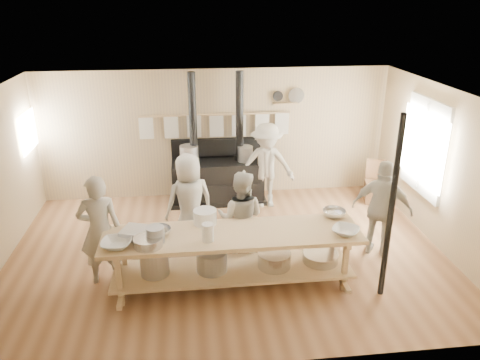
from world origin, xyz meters
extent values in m
plane|color=brown|center=(0.00, 0.00, 0.00)|extent=(7.00, 7.00, 0.00)
plane|color=tan|center=(0.00, 2.50, 1.30)|extent=(7.00, 0.00, 7.00)
plane|color=tan|center=(0.00, -2.50, 1.30)|extent=(7.00, 0.00, 7.00)
plane|color=tan|center=(3.50, 0.00, 1.30)|extent=(0.00, 5.00, 5.00)
plane|color=tan|center=(0.00, 0.00, 2.60)|extent=(7.00, 7.00, 0.00)
cube|color=beige|center=(3.47, 0.60, 1.50)|extent=(0.06, 1.35, 1.65)
plane|color=white|center=(3.43, 0.60, 1.50)|extent=(0.00, 1.50, 1.50)
cube|color=beige|center=(3.42, 0.60, 1.50)|extent=(0.02, 0.03, 1.50)
plane|color=white|center=(-3.45, 2.00, 1.60)|extent=(0.00, 0.90, 0.90)
cube|color=black|center=(0.00, 2.10, 0.42)|extent=(1.80, 0.70, 0.85)
cube|color=black|center=(0.00, 2.10, 0.05)|extent=(1.90, 0.75, 0.10)
cube|color=black|center=(0.00, 2.40, 1.05)|extent=(1.80, 0.12, 0.35)
cylinder|color=black|center=(-0.45, 2.15, 1.73)|extent=(0.15, 0.15, 1.75)
cylinder|color=black|center=(0.45, 2.15, 1.73)|extent=(0.15, 0.15, 1.75)
cylinder|color=#B2B2B7|center=(-0.55, 2.10, 1.02)|extent=(0.36, 0.36, 0.34)
cylinder|color=gray|center=(0.55, 2.05, 1.00)|extent=(0.30, 0.30, 0.30)
cylinder|color=tan|center=(0.00, 2.40, 1.72)|extent=(3.00, 0.04, 0.04)
cube|color=silver|center=(-1.35, 2.40, 1.50)|extent=(0.28, 0.01, 0.46)
cube|color=silver|center=(-0.90, 2.40, 1.50)|extent=(0.28, 0.01, 0.46)
cube|color=silver|center=(-0.45, 2.40, 1.50)|extent=(0.28, 0.01, 0.46)
cube|color=silver|center=(0.00, 2.40, 1.50)|extent=(0.28, 0.01, 0.46)
cube|color=silver|center=(0.45, 2.40, 1.50)|extent=(0.28, 0.01, 0.46)
cube|color=silver|center=(0.90, 2.40, 1.50)|extent=(0.28, 0.01, 0.46)
cube|color=silver|center=(1.35, 2.40, 1.50)|extent=(0.28, 0.01, 0.46)
cube|color=tan|center=(1.40, 2.42, 1.90)|extent=(0.50, 0.14, 0.03)
cylinder|color=black|center=(1.25, 2.44, 2.05)|extent=(0.20, 0.04, 0.20)
cylinder|color=silver|center=(1.62, 2.44, 2.05)|extent=(0.32, 0.03, 0.32)
cube|color=tan|center=(0.00, -0.90, 0.82)|extent=(3.60, 0.90, 0.06)
cube|color=tan|center=(0.00, -0.90, 0.25)|extent=(3.40, 0.80, 0.04)
cube|color=tan|center=(0.00, -0.90, 0.20)|extent=(3.30, 0.06, 0.06)
cube|color=tan|center=(-1.55, -1.20, 0.42)|extent=(0.07, 0.07, 0.85)
cube|color=tan|center=(-1.55, -0.60, 0.42)|extent=(0.07, 0.07, 0.85)
cube|color=tan|center=(1.55, -1.20, 0.42)|extent=(0.07, 0.07, 0.85)
cube|color=tan|center=(1.55, -0.60, 0.42)|extent=(0.07, 0.07, 0.85)
cylinder|color=#B2B2B7|center=(-1.10, -0.90, 0.46)|extent=(0.40, 0.40, 0.38)
cylinder|color=gray|center=(-0.30, -0.90, 0.42)|extent=(0.44, 0.44, 0.30)
cylinder|color=silver|center=(0.60, -0.90, 0.38)|extent=(0.48, 0.48, 0.22)
cylinder|color=silver|center=(1.30, -0.90, 0.34)|extent=(0.52, 0.52, 0.14)
cylinder|color=black|center=(2.05, -1.35, 1.30)|extent=(0.08, 0.08, 2.60)
imported|color=#A29D90|center=(-1.86, -0.56, 0.83)|extent=(0.65, 0.47, 1.66)
imported|color=#A29D90|center=(0.19, -0.27, 0.75)|extent=(0.87, 0.76, 1.51)
imported|color=#A29D90|center=(-0.58, 0.32, 0.81)|extent=(0.91, 0.73, 1.61)
imported|color=#A29D90|center=(2.43, -0.28, 0.79)|extent=(1.00, 0.81, 1.59)
imported|color=#A29D90|center=(0.92, 1.75, 0.84)|extent=(1.12, 0.68, 1.69)
cube|color=brown|center=(3.15, 1.68, 0.21)|extent=(0.48, 0.48, 0.42)
cube|color=brown|center=(3.19, 1.85, 0.61)|extent=(0.39, 0.13, 0.47)
imported|color=white|center=(-1.55, -1.11, 0.90)|extent=(0.43, 0.43, 0.10)
imported|color=silver|center=(-1.01, -0.86, 0.90)|extent=(0.48, 0.48, 0.11)
imported|color=white|center=(1.55, -1.11, 0.89)|extent=(0.51, 0.51, 0.09)
imported|color=silver|center=(1.55, -0.57, 0.90)|extent=(0.42, 0.42, 0.11)
cube|color=#B2B2B7|center=(-1.25, -0.88, 0.91)|extent=(0.60, 0.50, 0.11)
cylinder|color=silver|center=(-1.14, -1.14, 0.91)|extent=(0.51, 0.51, 0.12)
cylinder|color=gray|center=(-1.05, -1.05, 0.96)|extent=(0.30, 0.30, 0.23)
cylinder|color=white|center=(-0.36, -0.57, 0.96)|extent=(0.38, 0.38, 0.21)
cylinder|color=white|center=(-0.35, -1.08, 0.97)|extent=(0.16, 0.16, 0.25)
camera|label=1|loc=(-0.56, -6.63, 3.94)|focal=35.00mm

